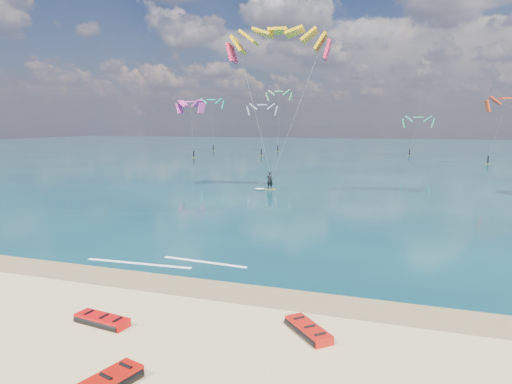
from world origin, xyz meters
The scene contains 8 objects.
ground centered at (0.00, 40.00, 0.00)m, with size 320.00×320.00×0.00m, color tan.
wet_sand_strip centered at (0.00, 3.00, 0.00)m, with size 320.00×2.40×0.01m, color brown.
sea centered at (0.00, 104.00, 0.02)m, with size 320.00×200.00×0.04m, color #092A34.
packed_kite_left centered at (1.75, -1.45, 0.00)m, with size 2.26×0.97×0.35m, color red, non-canonical shape.
packed_kite_mid centered at (8.89, 0.13, 0.00)m, with size 2.28×1.00×0.36m, color red, non-canonical shape.
kitesurfer_main centered at (-0.86, 28.97, 8.89)m, with size 10.72×7.91×17.14m.
shoreline_foam centered at (0.44, 5.59, 0.04)m, with size 8.37×1.87×0.01m.
distant_kites centered at (-12.22, 81.92, 5.92)m, with size 67.90×29.02×14.69m.
Camera 1 is at (11.88, -14.26, 7.09)m, focal length 32.00 mm.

